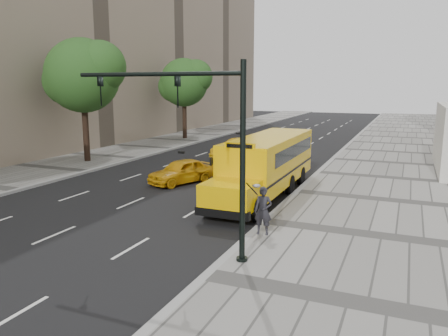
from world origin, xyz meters
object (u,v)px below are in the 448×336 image
at_px(tree_b, 84,75).
at_px(school_bus, 268,160).
at_px(tree_c, 185,82).
at_px(taxi_far, 238,149).
at_px(traffic_signal, 201,136).
at_px(taxi_near, 182,171).
at_px(pedestrian, 263,211).

height_order(tree_b, school_bus, tree_b).
relative_size(tree_b, tree_c, 1.07).
relative_size(taxi_far, traffic_signal, 0.72).
xyz_separation_m(tree_b, taxi_near, (9.56, -3.27, -5.65)).
height_order(tree_b, taxi_near, tree_b).
distance_m(tree_c, taxi_far, 14.08).
bearing_deg(tree_c, tree_b, -89.97).
xyz_separation_m(tree_c, pedestrian, (16.84, -25.49, -4.88)).
relative_size(school_bus, pedestrian, 6.38).
xyz_separation_m(taxi_near, taxi_far, (-0.13, 9.41, 0.05)).
distance_m(tree_c, pedestrian, 30.94).
xyz_separation_m(tree_c, taxi_far, (9.44, -9.07, -5.17)).
height_order(tree_c, pedestrian, tree_c).
height_order(school_bus, taxi_far, school_bus).
xyz_separation_m(taxi_far, traffic_signal, (6.16, -19.08, 3.33)).
bearing_deg(pedestrian, tree_b, 140.37).
bearing_deg(school_bus, tree_b, 166.48).
bearing_deg(school_bus, taxi_far, 119.34).
distance_m(pedestrian, traffic_signal, 4.22).
xyz_separation_m(school_bus, traffic_signal, (0.69, -9.36, 2.33)).
distance_m(tree_b, pedestrian, 20.42).
xyz_separation_m(tree_c, school_bus, (14.91, -18.79, -4.17)).
distance_m(tree_b, taxi_near, 11.58).
distance_m(taxi_far, pedestrian, 18.01).
relative_size(tree_b, pedestrian, 4.94).
bearing_deg(pedestrian, traffic_signal, -123.24).
relative_size(tree_b, school_bus, 0.77).
xyz_separation_m(tree_b, taxi_far, (9.44, 6.14, -5.59)).
bearing_deg(traffic_signal, pedestrian, 64.96).
height_order(tree_b, pedestrian, tree_b).
bearing_deg(traffic_signal, tree_c, 119.00).
distance_m(tree_c, school_bus, 24.34).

